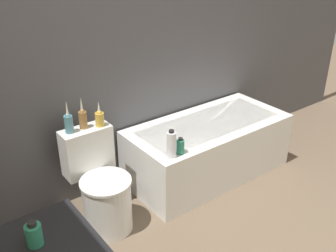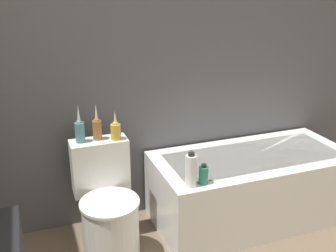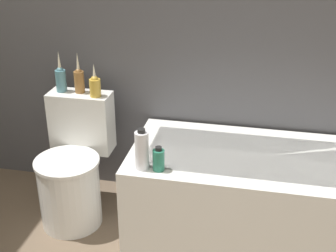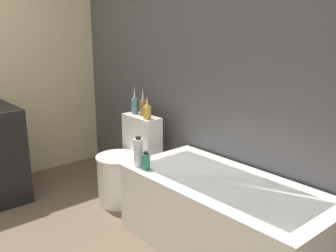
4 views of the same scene
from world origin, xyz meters
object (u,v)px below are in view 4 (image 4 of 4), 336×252
toilet (126,166)px  vase_bronze (147,111)px  vase_gold (135,104)px  shampoo_bottle_tall (139,152)px  vase_silver (143,106)px  bathtub (225,217)px  shampoo_bottle_short (146,161)px

toilet → vase_bronze: 0.54m
toilet → vase_gold: bearing=119.9°
vase_bronze → shampoo_bottle_tall: (0.38, -0.39, -0.19)m
vase_gold → vase_silver: size_ratio=1.02×
bathtub → vase_gold: 1.37m
shampoo_bottle_short → toilet: bearing=159.4°
toilet → shampoo_bottle_short: 0.68m
vase_gold → vase_bronze: size_ratio=1.26×
vase_bronze → shampoo_bottle_tall: vase_bronze is taller
shampoo_bottle_short → shampoo_bottle_tall: bearing=-179.4°
shampoo_bottle_tall → shampoo_bottle_short: shampoo_bottle_tall is taller
vase_gold → shampoo_bottle_short: vase_gold is taller
bathtub → toilet: toilet is taller
toilet → shampoo_bottle_tall: size_ratio=3.28×
vase_gold → vase_silver: bearing=3.2°
vase_silver → shampoo_bottle_tall: (0.50, -0.43, -0.20)m
bathtub → shampoo_bottle_short: 0.68m
bathtub → vase_bronze: vase_bronze is taller
vase_gold → shampoo_bottle_short: (0.70, -0.42, -0.25)m
vase_silver → shampoo_bottle_tall: size_ratio=1.09×
bathtub → vase_bronze: bearing=173.2°
toilet → vase_gold: (-0.11, 0.20, 0.52)m
toilet → bathtub: bearing=2.2°
bathtub → vase_gold: size_ratio=5.87×
bathtub → toilet: size_ratio=1.98×
vase_gold → shampoo_bottle_tall: (0.61, -0.42, -0.20)m
shampoo_bottle_short → bathtub: bearing=26.1°
bathtub → vase_silver: 1.27m
vase_gold → vase_bronze: (0.23, -0.04, -0.02)m
bathtub → shampoo_bottle_short: bearing=-153.9°
shampoo_bottle_short → vase_silver: bearing=144.0°
shampoo_bottle_tall → shampoo_bottle_short: 0.10m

